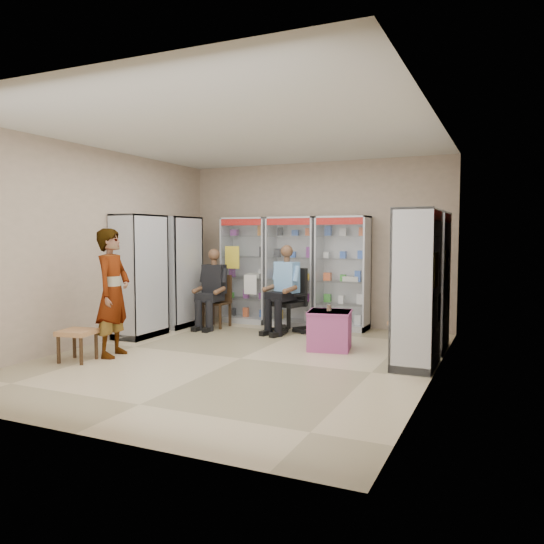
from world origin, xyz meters
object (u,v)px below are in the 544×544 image
at_px(wooden_chair, 216,301).
at_px(pink_trunk, 330,330).
at_px(cabinet_back_mid, 293,272).
at_px(cabinet_right_near, 416,288).
at_px(standing_man, 113,293).
at_px(cabinet_back_left, 247,270).
at_px(woven_stool_b, 78,346).
at_px(cabinet_back_right, 343,273).
at_px(seated_shopkeeper, 288,292).
at_px(office_chair, 289,300).
at_px(cabinet_left_far, 178,272).
at_px(cabinet_left_near, 140,276).
at_px(cabinet_right_far, 429,281).
at_px(woven_stool_a, 404,334).

height_order(wooden_chair, pink_trunk, wooden_chair).
height_order(cabinet_back_mid, cabinet_right_near, same).
height_order(wooden_chair, standing_man, standing_man).
bearing_deg(wooden_chair, cabinet_back_left, 71.10).
relative_size(wooden_chair, standing_man, 0.53).
relative_size(woven_stool_b, standing_man, 0.24).
height_order(cabinet_back_right, seated_shopkeeper, cabinet_back_right).
distance_m(office_chair, pink_trunk, 1.52).
bearing_deg(wooden_chair, office_chair, 3.19).
bearing_deg(cabinet_back_left, cabinet_right_near, -32.28).
relative_size(cabinet_back_left, office_chair, 1.81).
bearing_deg(cabinet_left_far, wooden_chair, 106.39).
relative_size(cabinet_right_near, cabinet_left_near, 1.00).
distance_m(cabinet_right_near, woven_stool_b, 4.47).
bearing_deg(cabinet_back_right, cabinet_left_near, -144.35).
bearing_deg(cabinet_right_near, wooden_chair, 68.36).
bearing_deg(woven_stool_b, cabinet_right_far, 32.59).
xyz_separation_m(cabinet_left_near, pink_trunk, (3.15, 0.34, -0.72)).
bearing_deg(seated_shopkeeper, woven_stool_b, -103.13).
relative_size(cabinet_back_left, cabinet_back_right, 1.00).
relative_size(cabinet_right_far, seated_shopkeeper, 1.42).
height_order(cabinet_right_far, wooden_chair, cabinet_right_far).
height_order(cabinet_back_mid, standing_man, cabinet_back_mid).
bearing_deg(cabinet_left_far, woven_stool_a, 88.80).
distance_m(cabinet_right_far, standing_man, 4.47).
relative_size(wooden_chair, woven_stool_b, 2.23).
height_order(cabinet_right_near, woven_stool_a, cabinet_right_near).
height_order(cabinet_left_far, wooden_chair, cabinet_left_far).
relative_size(seated_shopkeeper, woven_stool_b, 3.34).
distance_m(seated_shopkeeper, standing_man, 3.03).
relative_size(wooden_chair, office_chair, 0.85).
xyz_separation_m(cabinet_back_left, standing_man, (-0.37, -3.32, -0.12)).
bearing_deg(pink_trunk, cabinet_back_mid, 126.83).
height_order(cabinet_back_mid, cabinet_left_far, same).
xyz_separation_m(office_chair, pink_trunk, (1.08, -1.04, -0.27)).
height_order(cabinet_right_near, seated_shopkeeper, cabinet_right_near).
bearing_deg(cabinet_right_near, cabinet_back_left, 57.72).
bearing_deg(cabinet_back_right, cabinet_back_left, 180.00).
bearing_deg(cabinet_back_left, pink_trunk, -37.35).
height_order(cabinet_back_mid, pink_trunk, cabinet_back_mid).
distance_m(cabinet_back_mid, cabinet_left_far, 2.10).
bearing_deg(office_chair, seated_shopkeeper, -73.65).
height_order(cabinet_left_near, pink_trunk, cabinet_left_near).
relative_size(cabinet_back_mid, seated_shopkeeper, 1.42).
bearing_deg(woven_stool_b, wooden_chair, 83.56).
height_order(cabinet_right_far, standing_man, cabinet_right_far).
bearing_deg(wooden_chair, cabinet_back_mid, 31.31).
relative_size(cabinet_back_right, woven_stool_b, 4.75).
height_order(cabinet_left_near, wooden_chair, cabinet_left_near).
xyz_separation_m(cabinet_left_far, woven_stool_b, (0.34, -2.84, -0.79)).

